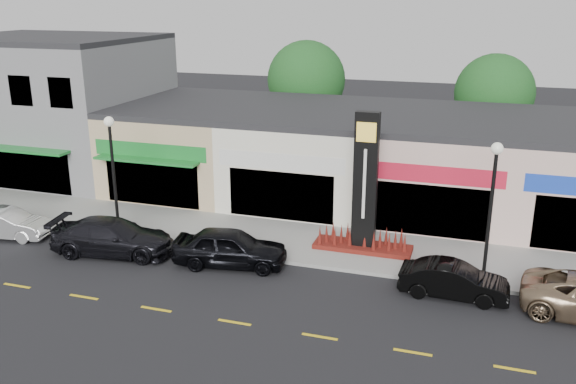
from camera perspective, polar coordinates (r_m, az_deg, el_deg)
name	(u,v)px	position (r m, az deg, el deg)	size (l,w,h in m)	color
ground	(264,284)	(23.73, -2.22, -8.64)	(120.00, 120.00, 0.00)	black
sidewalk	(297,241)	(27.45, 0.87, -4.63)	(52.00, 4.30, 0.15)	gray
curb	(282,261)	(25.49, -0.61, -6.48)	(52.00, 0.20, 0.15)	gray
building_grey_2story	(54,105)	(40.85, -21.07, 7.64)	(12.00, 10.95, 8.30)	slate
shop_beige	(194,143)	(36.09, -8.81, 4.57)	(7.00, 10.85, 4.80)	tan
shop_cream	(309,152)	(33.63, 1.98, 3.79)	(7.00, 10.01, 4.80)	silver
shop_pink_w	(439,162)	(32.50, 13.95, 2.76)	(7.00, 10.01, 4.80)	beige
tree_rear_west	(306,80)	(41.37, 1.72, 10.44)	(5.20, 5.20, 7.83)	#382619
tree_rear_mid	(494,93)	(39.84, 18.74, 8.74)	(4.80, 4.80, 7.29)	#382619
lamp_west_near	(113,164)	(28.08, -16.07, 2.50)	(0.44, 0.44, 5.47)	black
lamp_east_near	(492,199)	(23.54, 18.51, -0.67)	(0.44, 0.44, 5.47)	black
pylon_sign	(364,203)	(25.88, 7.16, -1.00)	(4.20, 1.30, 6.00)	#50140D
car_white_van	(6,224)	(30.71, -24.88, -2.70)	(4.03, 1.41, 1.33)	white
car_dark_sedan	(113,237)	(27.15, -16.06, -4.07)	(5.26, 2.14, 1.53)	black
car_black_sedan	(230,247)	(25.10, -5.42, -5.18)	(4.64, 1.87, 1.58)	black
car_black_conv	(454,281)	(23.35, 15.26, -8.00)	(3.94, 1.37, 1.30)	black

